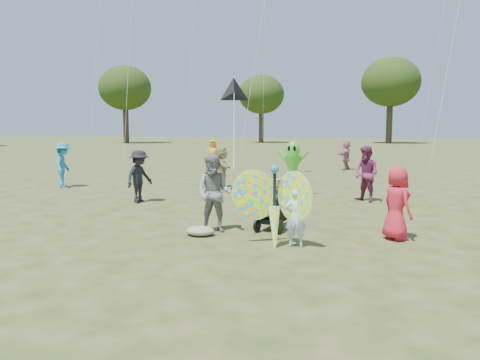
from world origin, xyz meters
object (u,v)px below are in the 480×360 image
crowd_b (139,176)px  jogging_stroller (273,201)px  butterfly_kite (274,206)px  crowd_a (397,204)px  alien_kite (293,165)px  crowd_e (366,174)px  crowd_d (222,167)px  crowd_g (213,154)px  crowd_j (346,155)px  crowd_i (63,165)px  child_girl (296,218)px  adult_man (214,193)px

crowd_b → jogging_stroller: bearing=-105.3°
jogging_stroller → butterfly_kite: 1.41m
crowd_a → alien_kite: 6.11m
crowd_a → crowd_e: 4.63m
crowd_d → crowd_g: (-3.12, 7.04, 0.01)m
crowd_g → crowd_j: crowd_j is taller
crowd_e → crowd_i: size_ratio=1.00×
crowd_a → crowd_b: size_ratio=0.94×
crowd_b → crowd_d: (1.19, 3.61, -0.01)m
crowd_e → alien_kite: (-2.32, 0.68, 0.16)m
crowd_j → butterfly_kite: bearing=13.0°
crowd_a → crowd_g: size_ratio=0.94×
crowd_d → crowd_i: bearing=78.6°
crowd_d → crowd_i: crowd_i is taller
crowd_j → alien_kite: size_ratio=0.88×
jogging_stroller → child_girl: bearing=-52.2°
adult_man → crowd_a: size_ratio=1.14×
crowd_d → butterfly_kite: 8.10m
child_girl → crowd_e: size_ratio=0.67×
butterfly_kite → alien_kite: alien_kite is taller
crowd_a → jogging_stroller: crowd_a is taller
crowd_b → jogging_stroller: (4.55, -2.22, -0.14)m
crowd_j → butterfly_kite: butterfly_kite is taller
adult_man → crowd_d: adult_man is taller
crowd_e → crowd_g: bearing=172.1°
child_girl → crowd_j: 15.73m
crowd_a → crowd_e: crowd_e is taller
child_girl → adult_man: 2.01m
crowd_j → child_girl: bearing=14.4°
crowd_b → crowd_i: crowd_i is taller
crowd_a → alien_kite: bearing=-7.3°
jogging_stroller → alien_kite: bearing=104.9°
crowd_j → jogging_stroller: size_ratio=1.40×
crowd_g → jogging_stroller: 14.42m
crowd_g → crowd_d: bearing=-76.6°
alien_kite → crowd_a: bearing=-58.9°
child_girl → crowd_d: bearing=-67.7°
crowd_a → crowd_d: crowd_d is taller
crowd_e → crowd_a: bearing=-41.4°
crowd_a → jogging_stroller: (-2.50, 0.15, -0.10)m
crowd_a → crowd_i: bearing=30.1°
crowd_i → butterfly_kite: (9.26, -5.69, -0.07)m
child_girl → crowd_j: bearing=-95.4°
adult_man → butterfly_kite: bearing=-28.1°
crowd_i → jogging_stroller: crowd_i is taller
adult_man → crowd_g: (-5.37, 13.48, -0.05)m
child_girl → alien_kite: bearing=-85.3°
adult_man → butterfly_kite: 1.66m
crowd_g → butterfly_kite: size_ratio=0.87×
adult_man → butterfly_kite: (1.48, -0.75, -0.07)m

